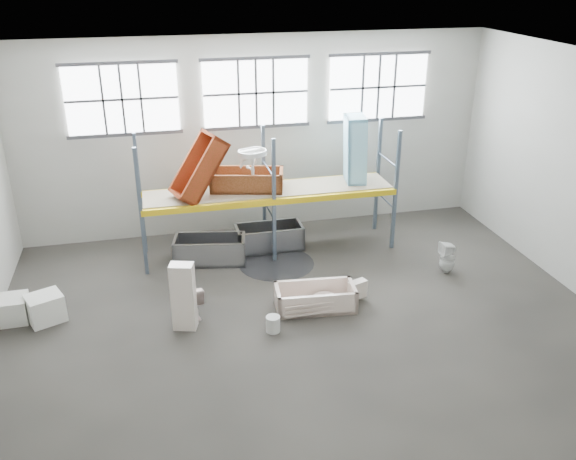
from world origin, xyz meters
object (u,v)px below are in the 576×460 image
object	(u,v)px
steel_tub_left	(210,250)
bucket	(273,324)
toilet_white	(447,258)
rust_tub_flat	(247,180)
carton_near	(45,308)
toilet_beige	(190,300)
blue_tub_upright	(355,150)
steel_tub_right	(269,237)
bathtub_beige	(315,297)
cistern_tall	(184,297)

from	to	relation	value
steel_tub_left	bucket	size ratio (longest dim) A/B	5.18
bucket	toilet_white	bearing A→B (deg)	18.29
rust_tub_flat	carton_near	world-z (taller)	rust_tub_flat
toilet_beige	toilet_white	size ratio (longest dim) A/B	0.93
blue_tub_upright	steel_tub_left	bearing A→B (deg)	-173.49
toilet_white	rust_tub_flat	bearing A→B (deg)	-120.48
steel_tub_right	bucket	bearing A→B (deg)	-100.56
bathtub_beige	carton_near	world-z (taller)	carton_near
blue_tub_upright	bucket	size ratio (longest dim) A/B	5.08
bathtub_beige	toilet_beige	bearing A→B (deg)	178.58
cistern_tall	carton_near	world-z (taller)	cistern_tall
carton_near	bucket	bearing A→B (deg)	-18.22
steel_tub_right	rust_tub_flat	size ratio (longest dim) A/B	0.97
steel_tub_right	blue_tub_upright	xyz separation A→B (m)	(2.16, 0.03, 2.09)
blue_tub_upright	carton_near	distance (m)	7.81
toilet_white	blue_tub_upright	distance (m)	3.39
toilet_white	rust_tub_flat	distance (m)	5.00
toilet_white	carton_near	distance (m)	8.72
toilet_beige	toilet_white	distance (m)	5.91
bathtub_beige	cistern_tall	distance (m)	2.71
bucket	carton_near	distance (m)	4.56
bathtub_beige	blue_tub_upright	xyz separation A→B (m)	(1.81, 3.03, 2.15)
cistern_tall	steel_tub_left	distance (m)	2.88
steel_tub_left	rust_tub_flat	xyz separation A→B (m)	(1.02, 0.45, 1.51)
bathtub_beige	carton_near	distance (m)	5.41
blue_tub_upright	carton_near	xyz separation A→B (m)	(-7.17, -2.26, -2.11)
steel_tub_left	carton_near	world-z (taller)	steel_tub_left
toilet_beige	rust_tub_flat	xyz separation A→B (m)	(1.67, 2.75, 1.47)
carton_near	rust_tub_flat	bearing A→B (deg)	26.96
carton_near	steel_tub_left	bearing A→B (deg)	27.84
cistern_tall	steel_tub_left	size ratio (longest dim) A/B	0.83
cistern_tall	blue_tub_upright	xyz separation A→B (m)	(4.49, 3.16, 1.70)
bathtub_beige	bucket	world-z (taller)	bathtub_beige
rust_tub_flat	toilet_white	bearing A→B (deg)	-28.22
cistern_tall	toilet_white	world-z (taller)	cistern_tall
toilet_beige	cistern_tall	bearing A→B (deg)	58.18
toilet_beige	rust_tub_flat	world-z (taller)	rust_tub_flat
bucket	carton_near	bearing A→B (deg)	161.78
toilet_white	carton_near	world-z (taller)	toilet_white
blue_tub_upright	carton_near	bearing A→B (deg)	-162.49
cistern_tall	steel_tub_right	size ratio (longest dim) A/B	0.84
toilet_white	bucket	size ratio (longest dim) A/B	2.34
blue_tub_upright	bucket	xyz separation A→B (m)	(-2.84, -3.69, -2.23)
cistern_tall	rust_tub_flat	world-z (taller)	rust_tub_flat
toilet_beige	bucket	size ratio (longest dim) A/B	2.18
steel_tub_left	bucket	xyz separation A→B (m)	(0.84, -3.27, -0.15)
bathtub_beige	steel_tub_left	xyz separation A→B (m)	(-1.87, 2.61, 0.07)
toilet_white	bucket	distance (m)	4.63
bathtub_beige	bucket	distance (m)	1.22
steel_tub_left	steel_tub_right	world-z (taller)	steel_tub_left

